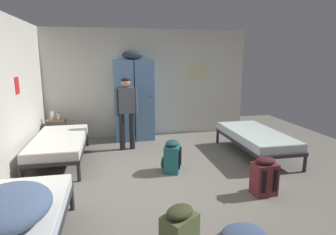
# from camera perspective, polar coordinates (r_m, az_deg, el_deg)

# --- Properties ---
(ground_plane) EXTENTS (8.62, 8.62, 0.00)m
(ground_plane) POSITION_cam_1_polar(r_m,az_deg,el_deg) (4.58, 0.70, -12.42)
(ground_plane) COLOR slate
(room_backdrop) EXTENTS (4.93, 5.45, 2.56)m
(room_backdrop) POSITION_cam_1_polar(r_m,az_deg,el_deg) (5.42, -15.60, 5.13)
(room_backdrop) COLOR beige
(room_backdrop) RESTS_ON ground_plane
(locker_bank) EXTENTS (0.90, 0.55, 2.07)m
(locker_bank) POSITION_cam_1_polar(r_m,az_deg,el_deg) (6.57, -6.97, 3.89)
(locker_bank) COLOR #5B84B2
(locker_bank) RESTS_ON ground_plane
(shelf_unit) EXTENTS (0.38, 0.30, 0.57)m
(shelf_unit) POSITION_cam_1_polar(r_m,az_deg,el_deg) (6.68, -21.75, -2.22)
(shelf_unit) COLOR #99704C
(shelf_unit) RESTS_ON ground_plane
(bed_left_front) EXTENTS (0.90, 1.90, 0.49)m
(bed_left_front) POSITION_cam_1_polar(r_m,az_deg,el_deg) (3.08, -29.79, -19.17)
(bed_left_front) COLOR #28282D
(bed_left_front) RESTS_ON ground_plane
(bed_right) EXTENTS (0.90, 1.90, 0.49)m
(bed_right) POSITION_cam_1_polar(r_m,az_deg,el_deg) (5.75, 17.45, -3.79)
(bed_right) COLOR #28282D
(bed_right) RESTS_ON ground_plane
(bed_left_rear) EXTENTS (0.90, 1.90, 0.49)m
(bed_left_rear) POSITION_cam_1_polar(r_m,az_deg,el_deg) (5.50, -21.29, -4.77)
(bed_left_rear) COLOR #28282D
(bed_left_rear) RESTS_ON ground_plane
(bedding_heap) EXTENTS (0.73, 0.86, 0.29)m
(bedding_heap) POSITION_cam_1_polar(r_m,az_deg,el_deg) (2.89, -29.95, -15.55)
(bedding_heap) COLOR slate
(bedding_heap) RESTS_ON bed_left_front
(person_traveler) EXTENTS (0.47, 0.22, 1.50)m
(person_traveler) POSITION_cam_1_polar(r_m,az_deg,el_deg) (5.81, -8.50, 2.14)
(person_traveler) COLOR black
(person_traveler) RESTS_ON ground_plane
(water_bottle) EXTENTS (0.07, 0.07, 0.22)m
(water_bottle) POSITION_cam_1_polar(r_m,az_deg,el_deg) (6.65, -22.62, 0.48)
(water_bottle) COLOR white
(water_bottle) RESTS_ON shelf_unit
(lotion_bottle) EXTENTS (0.06, 0.06, 0.17)m
(lotion_bottle) POSITION_cam_1_polar(r_m,az_deg,el_deg) (6.56, -21.42, 0.28)
(lotion_bottle) COLOR beige
(lotion_bottle) RESTS_ON shelf_unit
(backpack_maroon) EXTENTS (0.33, 0.35, 0.55)m
(backpack_maroon) POSITION_cam_1_polar(r_m,az_deg,el_deg) (4.24, 18.97, -11.33)
(backpack_maroon) COLOR maroon
(backpack_maroon) RESTS_ON ground_plane
(backpack_olive) EXTENTS (0.41, 0.41, 0.55)m
(backpack_olive) POSITION_cam_1_polar(r_m,az_deg,el_deg) (2.87, 2.54, -22.84)
(backpack_olive) COLOR #566038
(backpack_olive) RESTS_ON ground_plane
(backpack_teal) EXTENTS (0.40, 0.38, 0.55)m
(backpack_teal) POSITION_cam_1_polar(r_m,az_deg,el_deg) (4.76, 0.72, -8.03)
(backpack_teal) COLOR #23666B
(backpack_teal) RESTS_ON ground_plane
(clothes_pile_denim) EXTENTS (0.49, 0.39, 0.11)m
(clothes_pile_denim) POSITION_cam_1_polar(r_m,az_deg,el_deg) (3.33, 15.24, -21.95)
(clothes_pile_denim) COLOR #42567A
(clothes_pile_denim) RESTS_ON ground_plane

